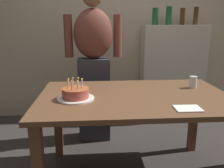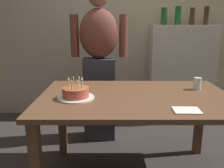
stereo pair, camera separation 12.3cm
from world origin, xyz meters
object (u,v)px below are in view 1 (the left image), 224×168
at_px(birthday_cake, 76,94).
at_px(water_glass_near, 193,82).
at_px(napkin_stack, 188,109).
at_px(person_man_bearded, 94,63).

xyz_separation_m(birthday_cake, water_glass_near, (0.99, 0.24, 0.01)).
relative_size(napkin_stack, person_man_bearded, 0.10).
height_order(water_glass_near, person_man_bearded, person_man_bearded).
relative_size(birthday_cake, napkin_stack, 1.60).
relative_size(water_glass_near, napkin_stack, 0.60).
bearing_deg(birthday_cake, person_man_bearded, 80.99).
height_order(water_glass_near, napkin_stack, water_glass_near).
relative_size(water_glass_near, person_man_bearded, 0.06).
xyz_separation_m(water_glass_near, person_man_bearded, (-0.86, 0.60, 0.08)).
bearing_deg(person_man_bearded, water_glass_near, 145.32).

